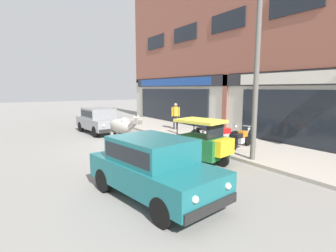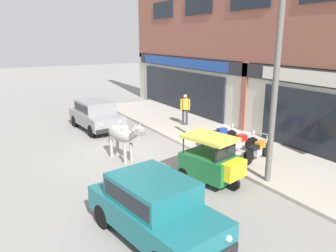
{
  "view_description": "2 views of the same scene",
  "coord_description": "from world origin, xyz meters",
  "px_view_note": "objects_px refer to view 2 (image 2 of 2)",
  "views": [
    {
      "loc": [
        10.8,
        -4.88,
        2.62
      ],
      "look_at": [
        1.61,
        1.0,
        1.04
      ],
      "focal_mm": 28.0,
      "sensor_mm": 36.0,
      "label": 1
    },
    {
      "loc": [
        11.48,
        -5.05,
        4.49
      ],
      "look_at": [
        1.15,
        1.0,
        1.26
      ],
      "focal_mm": 35.0,
      "sensor_mm": 36.0,
      "label": 2
    }
  ],
  "objects_px": {
    "motorcycle_2": "(258,150)",
    "auto_rickshaw": "(212,163)",
    "motorcycle_0": "(219,136)",
    "utility_pole": "(276,80)",
    "motorcycle_1": "(238,143)",
    "car_1": "(154,205)",
    "pedestrian": "(185,106)",
    "car_0": "(96,114)",
    "cow": "(122,135)"
  },
  "relations": [
    {
      "from": "motorcycle_2",
      "to": "auto_rickshaw",
      "type": "bearing_deg",
      "value": -79.65
    },
    {
      "from": "auto_rickshaw",
      "to": "motorcycle_0",
      "type": "height_order",
      "value": "auto_rickshaw"
    },
    {
      "from": "motorcycle_0",
      "to": "utility_pole",
      "type": "relative_size",
      "value": 0.29
    },
    {
      "from": "motorcycle_1",
      "to": "motorcycle_2",
      "type": "height_order",
      "value": "same"
    },
    {
      "from": "car_1",
      "to": "motorcycle_0",
      "type": "height_order",
      "value": "car_1"
    },
    {
      "from": "motorcycle_0",
      "to": "utility_pole",
      "type": "bearing_deg",
      "value": -14.95
    },
    {
      "from": "pedestrian",
      "to": "car_1",
      "type": "bearing_deg",
      "value": -37.37
    },
    {
      "from": "car_0",
      "to": "motorcycle_0",
      "type": "xyz_separation_m",
      "value": [
        5.38,
        3.55,
        -0.31
      ]
    },
    {
      "from": "pedestrian",
      "to": "utility_pole",
      "type": "xyz_separation_m",
      "value": [
        7.1,
        -1.53,
        2.19
      ]
    },
    {
      "from": "motorcycle_0",
      "to": "motorcycle_1",
      "type": "distance_m",
      "value": 1.12
    },
    {
      "from": "car_0",
      "to": "auto_rickshaw",
      "type": "bearing_deg",
      "value": 8.15
    },
    {
      "from": "motorcycle_0",
      "to": "utility_pole",
      "type": "xyz_separation_m",
      "value": [
        3.62,
        -0.97,
        2.79
      ]
    },
    {
      "from": "car_0",
      "to": "auto_rickshaw",
      "type": "distance_m",
      "value": 8.08
    },
    {
      "from": "car_1",
      "to": "pedestrian",
      "type": "bearing_deg",
      "value": 142.63
    },
    {
      "from": "car_0",
      "to": "car_1",
      "type": "xyz_separation_m",
      "value": [
        9.71,
        -1.85,
        0.0
      ]
    },
    {
      "from": "car_1",
      "to": "motorcycle_0",
      "type": "bearing_deg",
      "value": 128.74
    },
    {
      "from": "motorcycle_0",
      "to": "pedestrian",
      "type": "xyz_separation_m",
      "value": [
        -3.47,
        0.56,
        0.6
      ]
    },
    {
      "from": "auto_rickshaw",
      "to": "utility_pole",
      "type": "bearing_deg",
      "value": 55.11
    },
    {
      "from": "motorcycle_1",
      "to": "pedestrian",
      "type": "height_order",
      "value": "pedestrian"
    },
    {
      "from": "motorcycle_1",
      "to": "utility_pole",
      "type": "bearing_deg",
      "value": -22.01
    },
    {
      "from": "motorcycle_0",
      "to": "motorcycle_2",
      "type": "distance_m",
      "value": 2.17
    },
    {
      "from": "auto_rickshaw",
      "to": "motorcycle_2",
      "type": "xyz_separation_m",
      "value": [
        -0.45,
        2.47,
        -0.15
      ]
    },
    {
      "from": "motorcycle_2",
      "to": "car_1",
      "type": "bearing_deg",
      "value": -68.36
    },
    {
      "from": "car_0",
      "to": "pedestrian",
      "type": "bearing_deg",
      "value": 65.18
    },
    {
      "from": "car_1",
      "to": "motorcycle_1",
      "type": "height_order",
      "value": "car_1"
    },
    {
      "from": "auto_rickshaw",
      "to": "motorcycle_1",
      "type": "xyz_separation_m",
      "value": [
        -1.5,
        2.45,
        -0.15
      ]
    },
    {
      "from": "auto_rickshaw",
      "to": "car_0",
      "type": "bearing_deg",
      "value": -171.85
    },
    {
      "from": "auto_rickshaw",
      "to": "cow",
      "type": "bearing_deg",
      "value": -153.09
    },
    {
      "from": "car_1",
      "to": "pedestrian",
      "type": "relative_size",
      "value": 2.36
    },
    {
      "from": "motorcycle_1",
      "to": "motorcycle_0",
      "type": "bearing_deg",
      "value": -177.7
    },
    {
      "from": "car_0",
      "to": "motorcycle_2",
      "type": "distance_m",
      "value": 8.37
    },
    {
      "from": "cow",
      "to": "car_1",
      "type": "bearing_deg",
      "value": -14.72
    },
    {
      "from": "motorcycle_2",
      "to": "motorcycle_1",
      "type": "bearing_deg",
      "value": -178.92
    },
    {
      "from": "cow",
      "to": "auto_rickshaw",
      "type": "distance_m",
      "value": 3.71
    },
    {
      "from": "motorcycle_2",
      "to": "motorcycle_0",
      "type": "bearing_deg",
      "value": -178.29
    },
    {
      "from": "car_0",
      "to": "pedestrian",
      "type": "height_order",
      "value": "pedestrian"
    },
    {
      "from": "motorcycle_1",
      "to": "car_1",
      "type": "bearing_deg",
      "value": -59.44
    },
    {
      "from": "car_1",
      "to": "pedestrian",
      "type": "xyz_separation_m",
      "value": [
        -7.81,
        5.96,
        0.29
      ]
    },
    {
      "from": "car_0",
      "to": "motorcycle_0",
      "type": "relative_size",
      "value": 2.04
    },
    {
      "from": "car_1",
      "to": "motorcycle_1",
      "type": "xyz_separation_m",
      "value": [
        -3.21,
        5.44,
        -0.31
      ]
    },
    {
      "from": "car_0",
      "to": "utility_pole",
      "type": "relative_size",
      "value": 0.58
    },
    {
      "from": "motorcycle_0",
      "to": "pedestrian",
      "type": "relative_size",
      "value": 1.13
    },
    {
      "from": "cow",
      "to": "pedestrian",
      "type": "bearing_deg",
      "value": 121.02
    },
    {
      "from": "motorcycle_2",
      "to": "utility_pole",
      "type": "bearing_deg",
      "value": -35.3
    },
    {
      "from": "car_0",
      "to": "motorcycle_1",
      "type": "height_order",
      "value": "car_0"
    },
    {
      "from": "motorcycle_1",
      "to": "motorcycle_2",
      "type": "xyz_separation_m",
      "value": [
        1.05,
        0.02,
        0.0
      ]
    },
    {
      "from": "motorcycle_1",
      "to": "cow",
      "type": "bearing_deg",
      "value": -113.54
    },
    {
      "from": "motorcycle_1",
      "to": "utility_pole",
      "type": "distance_m",
      "value": 3.88
    },
    {
      "from": "cow",
      "to": "motorcycle_1",
      "type": "xyz_separation_m",
      "value": [
        1.8,
        4.13,
        -0.5
      ]
    },
    {
      "from": "car_1",
      "to": "motorcycle_2",
      "type": "xyz_separation_m",
      "value": [
        -2.17,
        5.46,
        -0.31
      ]
    }
  ]
}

